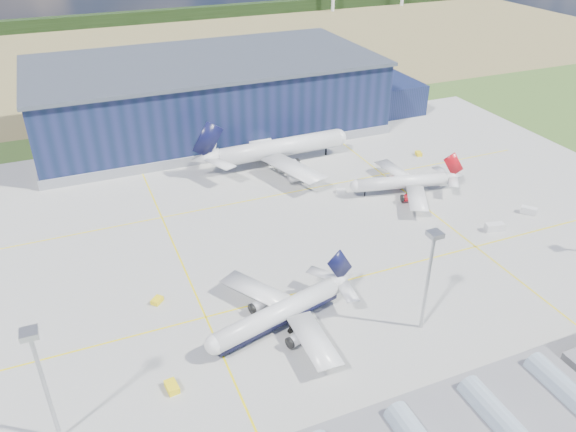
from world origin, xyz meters
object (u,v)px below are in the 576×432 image
Objects in this scene: gse_tug_a at (172,387)px; car_b at (499,379)px; gse_cart_a at (303,298)px; car_a at (523,370)px; gse_cart_b at (341,191)px; light_mast_center at (430,266)px; hangar at (214,98)px; airliner_navy at (278,305)px; gse_van_a at (495,227)px; airliner_widebody at (280,139)px; gse_tug_b at (157,301)px; gse_van_b at (529,210)px; light_mast_west at (40,369)px; gse_tug_c at (419,154)px; airliner_red at (402,176)px.

gse_tug_a is 59.27m from car_b.
car_a is (29.05, -35.19, -0.09)m from gse_cart_a.
light_mast_center is at bearing -168.73° from gse_cart_b.
hangar is 115.74m from airliner_navy.
gse_van_a reaches higher than car_b.
airliner_widebody is 71.10m from gse_van_a.
gse_cart_b is at bearing -73.58° from hangar.
gse_van_b is (102.89, -0.72, 0.39)m from gse_tug_b.
light_mast_west is at bearing 175.60° from gse_cart_a.
airliner_widebody is 28.51m from gse_cart_b.
airliner_navy reaches higher than gse_van_a.
light_mast_west is at bearing 152.23° from gse_van_b.
gse_tug_a is 121.94m from gse_tug_c.
light_mast_center is at bearing -108.12° from gse_tug_c.
car_a is at bearing 87.99° from airliner_red.
light_mast_center is (70.00, 0.00, 0.00)m from light_mast_west.
gse_van_b is at bearing -57.48° from hangar.
light_mast_center reaches higher than gse_van_b.
gse_tug_a is 0.66× the size of gse_van_a.
light_mast_west is at bearing 67.17° from car_b.
airliner_navy is 9.24× the size of car_b.
gse_van_a is (90.40, 21.38, 0.39)m from gse_tug_a.
light_mast_west is 112.28m from airliner_widebody.
light_mast_center reaches higher than gse_tug_b.
gse_cart_a is (-58.31, -7.28, -0.34)m from gse_van_a.
light_mast_west is 56.01m from gse_cart_a.
airliner_red reaches higher than car_a.
airliner_red is at bearing -39.13° from car_a.
gse_tug_a is 35.05m from gse_cart_a.
hangar reaches higher than gse_van_a.
gse_tug_b is 0.78× the size of gse_cart_a.
gse_van_b is 45.51m from gse_tug_c.
car_b is (55.39, -21.08, -0.01)m from gse_tug_a.
car_b is at bearing -13.57° from light_mast_west.
gse_van_a is 44.30m from gse_cart_b.
gse_van_a is at bearing -15.83° from gse_cart_a.
light_mast_center is at bearing 166.78° from gse_van_b.
gse_tug_c is at bearing -15.79° from airliner_widebody.
airliner_widebody reaches higher than car_b.
light_mast_center is at bearing -86.70° from hangar.
gse_cart_b is at bearing -143.58° from gse_tug_c.
light_mast_west is 0.65× the size of airliner_red.
airliner_navy reaches higher than gse_van_b.
gse_cart_b is (12.13, 59.25, -14.86)m from light_mast_center.
gse_van_b reaches higher than gse_tug_c.
airliner_red is at bearing -158.31° from airliner_navy.
airliner_navy is at bearing 38.42° from car_b.
gse_van_a reaches higher than gse_tug_b.
light_mast_west reaches higher than gse_tug_c.
airliner_navy is 14.40× the size of gse_tug_b.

